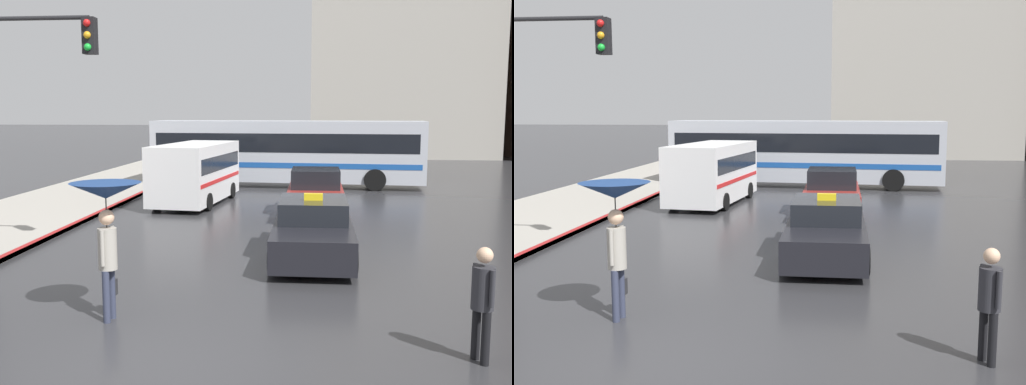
# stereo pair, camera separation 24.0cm
# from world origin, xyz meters

# --- Properties ---
(ground_plane) EXTENTS (300.00, 300.00, 0.00)m
(ground_plane) POSITION_xyz_m (0.00, 0.00, 0.00)
(ground_plane) COLOR #2D2D30
(taxi) EXTENTS (1.91, 4.68, 1.53)m
(taxi) POSITION_xyz_m (2.08, 6.72, 0.64)
(taxi) COLOR black
(taxi) RESTS_ON ground_plane
(sedan_red) EXTENTS (1.91, 4.30, 1.53)m
(sedan_red) POSITION_xyz_m (2.13, 12.59, 0.70)
(sedan_red) COLOR maroon
(sedan_red) RESTS_ON ground_plane
(ambulance_van) EXTENTS (2.61, 5.57, 2.25)m
(ambulance_van) POSITION_xyz_m (-2.35, 14.76, 1.25)
(ambulance_van) COLOR white
(ambulance_van) RESTS_ON ground_plane
(city_bus) EXTENTS (12.64, 3.51, 3.02)m
(city_bus) POSITION_xyz_m (0.78, 20.58, 1.68)
(city_bus) COLOR #B2B7C1
(city_bus) RESTS_ON ground_plane
(pedestrian_with_umbrella) EXTENTS (1.15, 1.15, 2.30)m
(pedestrian_with_umbrella) POSITION_xyz_m (-1.25, 1.97, 1.90)
(pedestrian_with_umbrella) COLOR #2D3347
(pedestrian_with_umbrella) RESTS_ON ground_plane
(pedestrian_man) EXTENTS (0.39, 0.45, 1.62)m
(pedestrian_man) POSITION_xyz_m (4.41, 0.86, 0.95)
(pedestrian_man) COLOR black
(pedestrian_man) RESTS_ON ground_plane
(traffic_light) EXTENTS (2.87, 0.38, 5.80)m
(traffic_light) POSITION_xyz_m (-4.47, 5.87, 3.98)
(traffic_light) COLOR black
(traffic_light) RESTS_ON ground_plane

